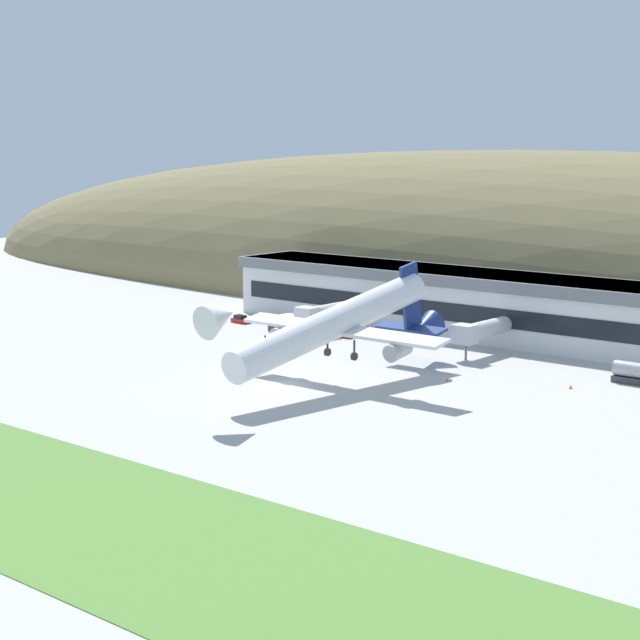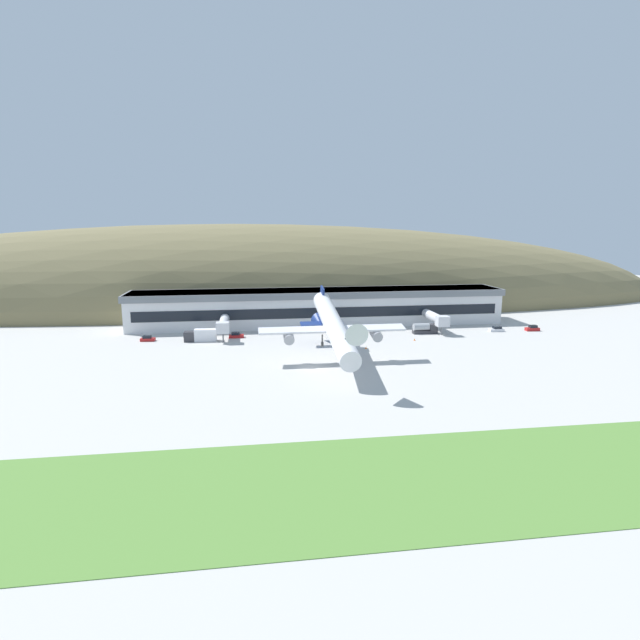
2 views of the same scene
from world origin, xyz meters
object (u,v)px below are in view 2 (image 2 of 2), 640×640
(jetway_0, at_px, (224,324))
(box_truck, at_px, (201,335))
(service_car_3, at_px, (236,335))
(traffic_cone_1, at_px, (415,339))
(service_car_0, at_px, (496,329))
(cargo_airplane, at_px, (333,326))
(service_car_2, at_px, (532,328))
(service_car_1, at_px, (148,339))
(terminal_building, at_px, (319,305))
(traffic_cone_0, at_px, (366,348))
(jetway_2, at_px, (436,318))
(jetway_1, at_px, (330,320))
(fuel_truck, at_px, (425,328))

(jetway_0, bearing_deg, box_truck, -154.88)
(service_car_3, distance_m, traffic_cone_1, 48.44)
(service_car_0, bearing_deg, cargo_airplane, -153.47)
(service_car_2, bearing_deg, service_car_1, 178.81)
(terminal_building, height_order, traffic_cone_0, terminal_building)
(jetway_2, distance_m, service_car_1, 80.43)
(cargo_airplane, distance_m, traffic_cone_0, 17.30)
(jetway_2, height_order, traffic_cone_0, jetway_2)
(terminal_building, height_order, jetway_1, terminal_building)
(jetway_0, relative_size, traffic_cone_0, 26.47)
(jetway_0, height_order, service_car_3, jetway_0)
(terminal_building, relative_size, cargo_airplane, 2.39)
(traffic_cone_0, bearing_deg, fuel_truck, 35.96)
(terminal_building, distance_m, jetway_2, 35.54)
(jetway_0, relative_size, cargo_airplane, 0.32)
(service_car_2, bearing_deg, jetway_2, 173.64)
(jetway_0, height_order, service_car_2, jetway_0)
(traffic_cone_1, bearing_deg, service_car_3, 167.70)
(jetway_2, distance_m, service_car_3, 57.18)
(service_car_2, height_order, traffic_cone_1, service_car_2)
(jetway_0, distance_m, service_car_1, 20.30)
(jetway_1, bearing_deg, traffic_cone_1, -28.07)
(jetway_1, height_order, service_car_1, jetway_1)
(terminal_building, height_order, service_car_0, terminal_building)
(service_car_3, distance_m, fuel_truck, 53.20)
(jetway_0, height_order, service_car_1, jetway_0)
(traffic_cone_1, bearing_deg, cargo_airplane, -144.08)
(jetway_1, height_order, traffic_cone_1, jetway_1)
(jetway_0, relative_size, jetway_1, 1.16)
(jetway_0, bearing_deg, service_car_2, -1.88)
(terminal_building, xyz_separation_m, fuel_truck, (28.07, -17.62, -4.67))
(traffic_cone_1, bearing_deg, jetway_0, 168.64)
(jetway_1, bearing_deg, service_car_3, -177.92)
(jetway_1, height_order, service_car_3, jetway_1)
(service_car_1, distance_m, box_truck, 14.31)
(service_car_0, bearing_deg, traffic_cone_0, -160.57)
(fuel_truck, relative_size, traffic_cone_0, 12.14)
(jetway_1, bearing_deg, terminal_building, 94.41)
(cargo_airplane, relative_size, traffic_cone_1, 82.61)
(jetway_2, distance_m, service_car_0, 18.20)
(jetway_0, xyz_separation_m, service_car_1, (-20.01, -0.65, -3.40))
(service_car_0, bearing_deg, service_car_2, -4.15)
(service_car_0, xyz_separation_m, service_car_3, (-74.80, 2.28, -0.00))
(cargo_airplane, distance_m, service_car_0, 59.42)
(service_car_0, xyz_separation_m, service_car_2, (10.78, -0.78, 0.09))
(jetway_0, relative_size, box_truck, 1.82)
(jetway_1, xyz_separation_m, service_car_2, (59.39, -4.02, -3.30))
(jetway_0, bearing_deg, cargo_airplane, -48.30)
(jetway_1, bearing_deg, service_car_1, -177.97)
(jetway_2, bearing_deg, service_car_0, -7.69)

